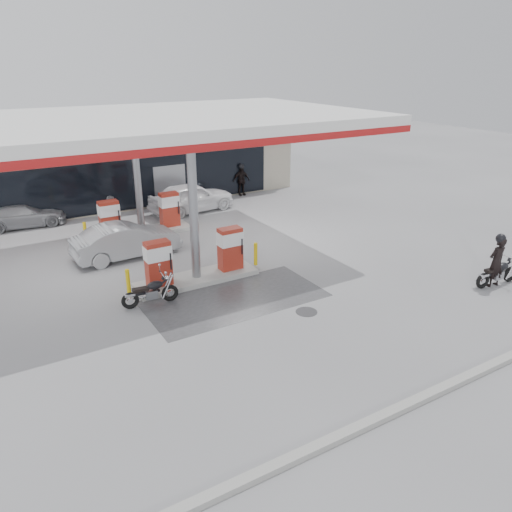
{
  "coord_description": "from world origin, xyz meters",
  "views": [
    {
      "loc": [
        -6.65,
        -13.29,
        7.54
      ],
      "look_at": [
        1.55,
        0.39,
        1.2
      ],
      "focal_mm": 35.0,
      "sensor_mm": 36.0,
      "label": 1
    }
  ],
  "objects_px": {
    "biker_main": "(496,262)",
    "parked_car_left": "(22,215)",
    "attendant": "(112,214)",
    "main_motorcycle": "(498,273)",
    "sedan_white": "(192,197)",
    "hatchback_silver": "(126,241)",
    "parked_motorcycle": "(151,293)",
    "biker_walking": "(241,181)",
    "pump_island_near": "(196,263)",
    "pump_island_far": "(141,220)"
  },
  "relations": [
    {
      "from": "pump_island_far",
      "to": "parked_motorcycle",
      "type": "xyz_separation_m",
      "value": [
        -2.05,
        -6.96,
        -0.28
      ]
    },
    {
      "from": "pump_island_near",
      "to": "biker_main",
      "type": "bearing_deg",
      "value": -33.2
    },
    {
      "from": "main_motorcycle",
      "to": "biker_walking",
      "type": "xyz_separation_m",
      "value": [
        -1.66,
        15.61,
        0.44
      ]
    },
    {
      "from": "attendant",
      "to": "biker_main",
      "type": "bearing_deg",
      "value": -147.16
    },
    {
      "from": "pump_island_near",
      "to": "pump_island_far",
      "type": "relative_size",
      "value": 1.0
    },
    {
      "from": "biker_main",
      "to": "hatchback_silver",
      "type": "xyz_separation_m",
      "value": [
        -10.28,
        9.39,
        -0.21
      ]
    },
    {
      "from": "pump_island_near",
      "to": "parked_car_left",
      "type": "xyz_separation_m",
      "value": [
        -4.5,
        10.0,
        -0.15
      ]
    },
    {
      "from": "main_motorcycle",
      "to": "biker_walking",
      "type": "distance_m",
      "value": 15.7
    },
    {
      "from": "pump_island_far",
      "to": "main_motorcycle",
      "type": "bearing_deg",
      "value": -52.56
    },
    {
      "from": "pump_island_near",
      "to": "main_motorcycle",
      "type": "height_order",
      "value": "pump_island_near"
    },
    {
      "from": "biker_main",
      "to": "biker_walking",
      "type": "relative_size",
      "value": 1.04
    },
    {
      "from": "parked_motorcycle",
      "to": "attendant",
      "type": "xyz_separation_m",
      "value": [
        1.03,
        7.96,
        0.44
      ]
    },
    {
      "from": "biker_main",
      "to": "attendant",
      "type": "relative_size",
      "value": 1.06
    },
    {
      "from": "hatchback_silver",
      "to": "parked_car_left",
      "type": "bearing_deg",
      "value": 22.65
    },
    {
      "from": "hatchback_silver",
      "to": "biker_walking",
      "type": "distance_m",
      "value": 10.78
    },
    {
      "from": "main_motorcycle",
      "to": "hatchback_silver",
      "type": "xyz_separation_m",
      "value": [
        -10.47,
        9.41,
        0.26
      ]
    },
    {
      "from": "sedan_white",
      "to": "biker_walking",
      "type": "distance_m",
      "value": 4.21
    },
    {
      "from": "attendant",
      "to": "biker_walking",
      "type": "relative_size",
      "value": 0.99
    },
    {
      "from": "parked_motorcycle",
      "to": "biker_walking",
      "type": "height_order",
      "value": "biker_walking"
    },
    {
      "from": "parked_motorcycle",
      "to": "hatchback_silver",
      "type": "height_order",
      "value": "hatchback_silver"
    },
    {
      "from": "pump_island_far",
      "to": "sedan_white",
      "type": "height_order",
      "value": "pump_island_far"
    },
    {
      "from": "biker_walking",
      "to": "pump_island_near",
      "type": "bearing_deg",
      "value": -122.07
    },
    {
      "from": "parked_motorcycle",
      "to": "biker_walking",
      "type": "relative_size",
      "value": 1.08
    },
    {
      "from": "pump_island_near",
      "to": "biker_walking",
      "type": "height_order",
      "value": "pump_island_near"
    },
    {
      "from": "biker_walking",
      "to": "parked_car_left",
      "type": "bearing_deg",
      "value": -176.02
    },
    {
      "from": "parked_car_left",
      "to": "pump_island_far",
      "type": "bearing_deg",
      "value": -127.6
    },
    {
      "from": "pump_island_near",
      "to": "hatchback_silver",
      "type": "height_order",
      "value": "pump_island_near"
    },
    {
      "from": "main_motorcycle",
      "to": "sedan_white",
      "type": "relative_size",
      "value": 0.43
    },
    {
      "from": "main_motorcycle",
      "to": "sedan_white",
      "type": "xyz_separation_m",
      "value": [
        -5.55,
        14.01,
        0.33
      ]
    },
    {
      "from": "sedan_white",
      "to": "hatchback_silver",
      "type": "distance_m",
      "value": 6.74
    },
    {
      "from": "pump_island_far",
      "to": "main_motorcycle",
      "type": "height_order",
      "value": "pump_island_far"
    },
    {
      "from": "pump_island_far",
      "to": "hatchback_silver",
      "type": "relative_size",
      "value": 1.2
    },
    {
      "from": "pump_island_near",
      "to": "parked_motorcycle",
      "type": "distance_m",
      "value": 2.28
    },
    {
      "from": "pump_island_near",
      "to": "hatchback_silver",
      "type": "relative_size",
      "value": 1.2
    },
    {
      "from": "sedan_white",
      "to": "pump_island_near",
      "type": "bearing_deg",
      "value": 150.49
    },
    {
      "from": "parked_motorcycle",
      "to": "biker_main",
      "type": "bearing_deg",
      "value": -18.56
    },
    {
      "from": "pump_island_near",
      "to": "parked_car_left",
      "type": "relative_size",
      "value": 1.32
    },
    {
      "from": "biker_main",
      "to": "parked_car_left",
      "type": "height_order",
      "value": "biker_main"
    },
    {
      "from": "main_motorcycle",
      "to": "sedan_white",
      "type": "bearing_deg",
      "value": 117.61
    },
    {
      "from": "attendant",
      "to": "pump_island_near",
      "type": "bearing_deg",
      "value": -176.51
    },
    {
      "from": "main_motorcycle",
      "to": "parked_car_left",
      "type": "distance_m",
      "value": 20.82
    },
    {
      "from": "attendant",
      "to": "biker_walking",
      "type": "xyz_separation_m",
      "value": [
        8.41,
        2.8,
        0.01
      ]
    },
    {
      "from": "pump_island_far",
      "to": "parked_car_left",
      "type": "distance_m",
      "value": 6.02
    },
    {
      "from": "parked_motorcycle",
      "to": "hatchback_silver",
      "type": "bearing_deg",
      "value": 87.58
    },
    {
      "from": "pump_island_far",
      "to": "biker_walking",
      "type": "distance_m",
      "value": 8.31
    },
    {
      "from": "main_motorcycle",
      "to": "biker_walking",
      "type": "height_order",
      "value": "biker_walking"
    },
    {
      "from": "pump_island_far",
      "to": "attendant",
      "type": "relative_size",
      "value": 2.97
    },
    {
      "from": "biker_main",
      "to": "hatchback_silver",
      "type": "relative_size",
      "value": 0.43
    },
    {
      "from": "pump_island_near",
      "to": "attendant",
      "type": "relative_size",
      "value": 2.97
    },
    {
      "from": "hatchback_silver",
      "to": "parked_car_left",
      "type": "xyz_separation_m",
      "value": [
        -3.07,
        6.4,
        -0.14
      ]
    }
  ]
}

